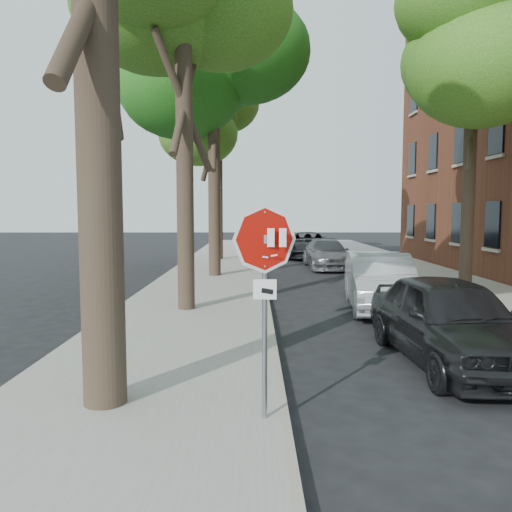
# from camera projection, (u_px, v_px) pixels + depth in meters

# --- Properties ---
(ground) EXTENTS (120.00, 120.00, 0.00)m
(ground) POSITION_uv_depth(u_px,v_px,m) (321.00, 427.00, 6.14)
(ground) COLOR black
(ground) RESTS_ON ground
(sidewalk_left) EXTENTS (4.00, 55.00, 0.12)m
(sidewalk_left) POSITION_uv_depth(u_px,v_px,m) (208.00, 284.00, 18.08)
(sidewalk_left) COLOR gray
(sidewalk_left) RESTS_ON ground
(sidewalk_right) EXTENTS (4.00, 55.00, 0.12)m
(sidewalk_right) POSITION_uv_depth(u_px,v_px,m) (441.00, 283.00, 18.12)
(sidewalk_right) COLOR gray
(sidewalk_right) RESTS_ON ground
(curb_left) EXTENTS (0.12, 55.00, 0.13)m
(curb_left) POSITION_uv_depth(u_px,v_px,m) (264.00, 283.00, 18.09)
(curb_left) COLOR #9E9384
(curb_left) RESTS_ON ground
(curb_right) EXTENTS (0.12, 55.00, 0.13)m
(curb_right) POSITION_uv_depth(u_px,v_px,m) (385.00, 283.00, 18.11)
(curb_right) COLOR #9E9384
(curb_right) RESTS_ON ground
(stop_sign) EXTENTS (0.76, 0.34, 2.61)m
(stop_sign) POSITION_uv_depth(u_px,v_px,m) (265.00, 270.00, 5.94)
(stop_sign) COLOR gray
(stop_sign) RESTS_ON sidewalk_left
(tree_mid_a) EXTENTS (5.59, 5.19, 9.84)m
(tree_mid_a) POSITION_uv_depth(u_px,v_px,m) (183.00, 15.00, 12.55)
(tree_mid_a) COLOR black
(tree_mid_a) RESTS_ON sidewalk_left
(tree_mid_b) EXTENTS (5.88, 5.46, 10.36)m
(tree_mid_b) POSITION_uv_depth(u_px,v_px,m) (213.00, 75.00, 19.50)
(tree_mid_b) COLOR black
(tree_mid_b) RESTS_ON sidewalk_left
(tree_far) EXTENTS (5.29, 4.91, 9.33)m
(tree_far) POSITION_uv_depth(u_px,v_px,m) (218.00, 126.00, 26.53)
(tree_far) COLOR black
(tree_far) RESTS_ON sidewalk_left
(tree_right) EXTENTS (5.29, 4.91, 9.33)m
(tree_right) POSITION_uv_depth(u_px,v_px,m) (471.00, 66.00, 15.61)
(tree_right) COLOR black
(tree_right) RESTS_ON sidewalk_right
(car_a) EXTENTS (2.04, 4.60, 1.54)m
(car_a) POSITION_uv_depth(u_px,v_px,m) (450.00, 320.00, 8.67)
(car_a) COLOR black
(car_a) RESTS_ON ground
(car_b) EXTENTS (2.13, 4.79, 1.53)m
(car_b) POSITION_uv_depth(u_px,v_px,m) (380.00, 282.00, 13.53)
(car_b) COLOR #B0B4B9
(car_b) RESTS_ON ground
(car_c) EXTENTS (2.00, 4.72, 1.36)m
(car_c) POSITION_uv_depth(u_px,v_px,m) (327.00, 254.00, 23.48)
(car_c) COLOR #56575C
(car_c) RESTS_ON ground
(car_d) EXTENTS (2.91, 5.58, 1.50)m
(car_d) POSITION_uv_depth(u_px,v_px,m) (308.00, 245.00, 28.82)
(car_d) COLOR black
(car_d) RESTS_ON ground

